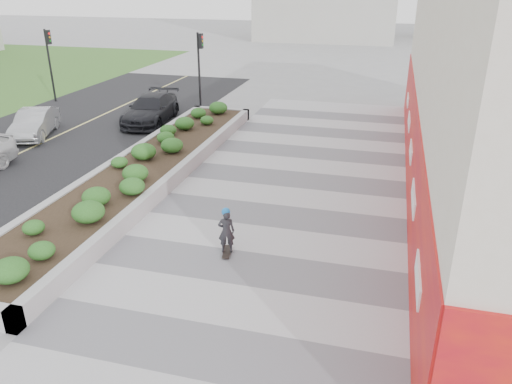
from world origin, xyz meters
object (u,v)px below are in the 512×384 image
at_px(planter, 146,166).
at_px(skateboarder, 226,231).
at_px(traffic_signal_far, 49,55).
at_px(car_dark, 151,109).
at_px(traffic_signal_near, 200,60).
at_px(car_silver, 35,123).

height_order(planter, skateboarder, skateboarder).
relative_size(traffic_signal_far, skateboarder, 3.04).
bearing_deg(car_dark, planter, -71.83).
bearing_deg(traffic_signal_near, car_silver, -128.82).
distance_m(traffic_signal_near, car_silver, 9.30).
distance_m(planter, traffic_signal_far, 15.00).
bearing_deg(car_dark, car_silver, -144.64).
xyz_separation_m(traffic_signal_near, car_dark, (-1.51, -3.36, -2.07)).
height_order(traffic_signal_near, skateboarder, traffic_signal_near).
height_order(traffic_signal_far, skateboarder, traffic_signal_far).
bearing_deg(traffic_signal_far, planter, -42.46).
relative_size(traffic_signal_near, skateboarder, 3.04).
relative_size(traffic_signal_far, car_silver, 1.10).
distance_m(traffic_signal_near, skateboarder, 16.57).
bearing_deg(traffic_signal_near, planter, -80.65).
bearing_deg(traffic_signal_far, traffic_signal_near, 3.11).
height_order(traffic_signal_near, car_dark, traffic_signal_near).
distance_m(skateboarder, car_silver, 14.55).
bearing_deg(skateboarder, traffic_signal_far, 124.95).
bearing_deg(car_silver, skateboarder, -53.83).
xyz_separation_m(planter, skateboarder, (4.70, -4.63, 0.28)).
xyz_separation_m(skateboarder, car_silver, (-12.10, 8.08, -0.07)).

